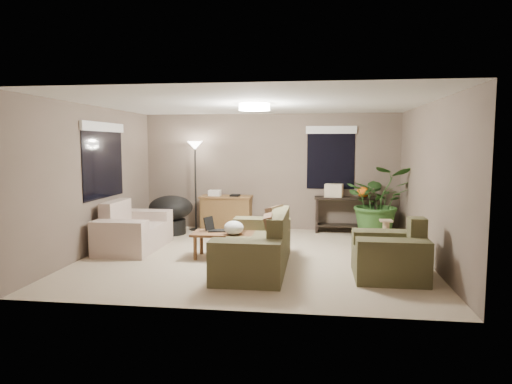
# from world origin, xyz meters

# --- Properties ---
(room_shell) EXTENTS (5.50, 5.50, 5.50)m
(room_shell) POSITION_xyz_m (0.00, 0.00, 1.25)
(room_shell) COLOR tan
(room_shell) RESTS_ON ground
(main_sofa) EXTENTS (0.95, 2.20, 0.85)m
(main_sofa) POSITION_xyz_m (0.14, -0.67, 0.29)
(main_sofa) COLOR brown
(main_sofa) RESTS_ON ground
(throw_pillows) EXTENTS (0.37, 1.39, 0.47)m
(throw_pillows) POSITION_xyz_m (0.40, -0.67, 0.65)
(throw_pillows) COLOR #8C7251
(throw_pillows) RESTS_ON main_sofa
(loveseat) EXTENTS (0.90, 1.60, 0.85)m
(loveseat) POSITION_xyz_m (-2.22, 0.27, 0.30)
(loveseat) COLOR beige
(loveseat) RESTS_ON ground
(armchair) EXTENTS (0.95, 1.00, 0.85)m
(armchair) POSITION_xyz_m (2.03, -0.96, 0.30)
(armchair) COLOR brown
(armchair) RESTS_ON ground
(coffee_table) EXTENTS (1.00, 0.55, 0.42)m
(coffee_table) POSITION_xyz_m (-0.49, -0.17, 0.36)
(coffee_table) COLOR brown
(coffee_table) RESTS_ON ground
(laptop) EXTENTS (0.42, 0.28, 0.24)m
(laptop) POSITION_xyz_m (-0.66, -0.07, 0.48)
(laptop) COLOR black
(laptop) RESTS_ON coffee_table
(plastic_bag) EXTENTS (0.37, 0.34, 0.22)m
(plastic_bag) POSITION_xyz_m (-0.29, -0.32, 0.53)
(plastic_bag) COLOR white
(plastic_bag) RESTS_ON coffee_table
(desk) EXTENTS (1.10, 0.50, 0.75)m
(desk) POSITION_xyz_m (-0.90, 2.16, 0.38)
(desk) COLOR brown
(desk) RESTS_ON ground
(desk_papers) EXTENTS (0.68, 0.27, 0.12)m
(desk_papers) POSITION_xyz_m (-1.06, 2.15, 0.80)
(desk_papers) COLOR silver
(desk_papers) RESTS_ON desk
(console_table) EXTENTS (1.30, 0.40, 0.75)m
(console_table) POSITION_xyz_m (1.62, 2.27, 0.44)
(console_table) COLOR black
(console_table) RESTS_ON ground
(pumpkin) EXTENTS (0.33, 0.33, 0.22)m
(pumpkin) POSITION_xyz_m (1.97, 2.27, 0.86)
(pumpkin) COLOR orange
(pumpkin) RESTS_ON console_table
(cardboard_box) EXTENTS (0.40, 0.33, 0.27)m
(cardboard_box) POSITION_xyz_m (1.37, 2.27, 0.88)
(cardboard_box) COLOR beige
(cardboard_box) RESTS_ON console_table
(papasan_chair) EXTENTS (0.95, 0.95, 0.80)m
(papasan_chair) POSITION_xyz_m (-1.96, 1.65, 0.47)
(papasan_chair) COLOR black
(papasan_chair) RESTS_ON ground
(floor_lamp) EXTENTS (0.32, 0.32, 1.91)m
(floor_lamp) POSITION_xyz_m (-1.57, 2.15, 1.60)
(floor_lamp) COLOR black
(floor_lamp) RESTS_ON ground
(ceiling_fixture) EXTENTS (0.50, 0.50, 0.10)m
(ceiling_fixture) POSITION_xyz_m (0.00, 0.00, 2.44)
(ceiling_fixture) COLOR white
(ceiling_fixture) RESTS_ON room_shell
(houseplant) EXTENTS (1.28, 1.43, 1.11)m
(houseplant) POSITION_xyz_m (2.24, 1.91, 0.56)
(houseplant) COLOR #2D5923
(houseplant) RESTS_ON ground
(cat_scratching_post) EXTENTS (0.32, 0.32, 0.50)m
(cat_scratching_post) POSITION_xyz_m (2.25, 0.96, 0.21)
(cat_scratching_post) COLOR tan
(cat_scratching_post) RESTS_ON ground
(window_left) EXTENTS (0.05, 1.56, 1.33)m
(window_left) POSITION_xyz_m (-2.73, 0.30, 1.78)
(window_left) COLOR black
(window_left) RESTS_ON room_shell
(window_back) EXTENTS (1.06, 0.05, 1.33)m
(window_back) POSITION_xyz_m (1.30, 2.48, 1.79)
(window_back) COLOR black
(window_back) RESTS_ON room_shell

